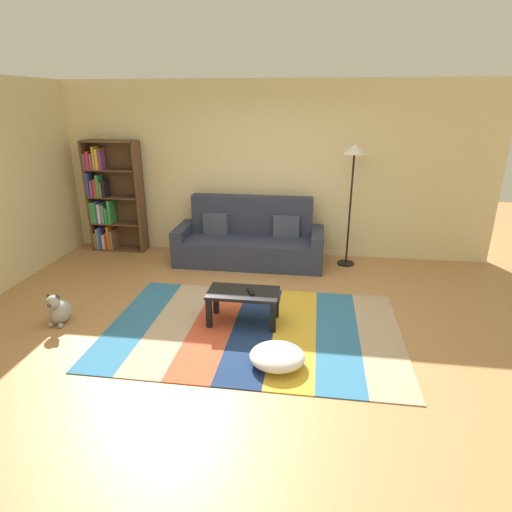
% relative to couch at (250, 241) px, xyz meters
% --- Properties ---
extents(ground_plane, '(14.00, 14.00, 0.00)m').
position_rel_couch_xyz_m(ground_plane, '(0.29, -2.02, -0.34)').
color(ground_plane, '#B27F4C').
extents(back_wall, '(6.80, 0.10, 2.70)m').
position_rel_couch_xyz_m(back_wall, '(0.29, 0.53, 1.01)').
color(back_wall, beige).
rests_on(back_wall, ground_plane).
extents(rug, '(3.22, 2.11, 0.01)m').
position_rel_couch_xyz_m(rug, '(0.37, -2.09, -0.33)').
color(rug, teal).
rests_on(rug, ground_plane).
extents(couch, '(2.26, 0.80, 1.00)m').
position_rel_couch_xyz_m(couch, '(0.00, 0.00, 0.00)').
color(couch, '#2D3347').
rests_on(couch, ground_plane).
extents(bookshelf, '(0.90, 0.28, 1.80)m').
position_rel_couch_xyz_m(bookshelf, '(-2.39, 0.28, 0.51)').
color(bookshelf, brown).
rests_on(bookshelf, ground_plane).
extents(coffee_table, '(0.80, 0.42, 0.38)m').
position_rel_couch_xyz_m(coffee_table, '(0.23, -1.94, -0.02)').
color(coffee_table, black).
rests_on(coffee_table, rug).
extents(pouf, '(0.53, 0.50, 0.18)m').
position_rel_couch_xyz_m(pouf, '(0.69, -2.73, -0.24)').
color(pouf, white).
rests_on(pouf, rug).
extents(dog, '(0.22, 0.35, 0.40)m').
position_rel_couch_xyz_m(dog, '(-1.83, -2.25, -0.18)').
color(dog, '#9E998E').
rests_on(dog, ground_plane).
extents(standing_lamp, '(0.32, 0.32, 1.82)m').
position_rel_couch_xyz_m(standing_lamp, '(1.50, 0.10, 1.18)').
color(standing_lamp, black).
rests_on(standing_lamp, ground_plane).
extents(tv_remote, '(0.11, 0.15, 0.02)m').
position_rel_couch_xyz_m(tv_remote, '(0.32, -1.96, 0.06)').
color(tv_remote, black).
rests_on(tv_remote, coffee_table).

